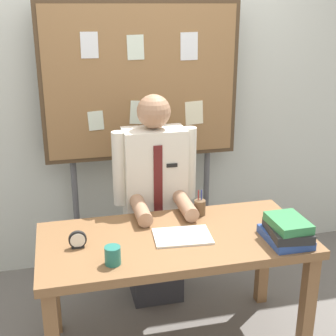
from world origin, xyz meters
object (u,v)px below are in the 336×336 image
Objects in this scene: person at (155,209)px; desk_clock at (78,240)px; coffee_mug at (113,255)px; pen_holder at (200,207)px; desk at (175,252)px; bulletin_board at (142,86)px; book_stack at (287,231)px; open_notebook at (182,236)px.

desk_clock is at bearing -134.97° from person.
pen_holder reaches higher than coffee_mug.
pen_holder is at bearing 47.63° from desk.
bulletin_board reaches higher than book_stack.
bulletin_board is 1.18m from open_notebook.
person is at bearing 45.03° from desk_clock.
bulletin_board is 1.43m from book_stack.
book_stack is at bearing -51.91° from person.
person is (0.00, 0.53, 0.03)m from desk.
person is at bearing 93.92° from open_notebook.
book_stack reaches higher than desk.
desk_clock is at bearing -162.16° from pen_holder.
desk is at bearing 160.62° from book_stack.
open_notebook is 3.32× the size of coffee_mug.
open_notebook reaches higher than desk.
person is at bearing -90.01° from bulletin_board.
coffee_mug is 0.75m from pen_holder.
bulletin_board is at bearing 60.51° from desk_clock.
pen_holder reaches higher than book_stack.
open_notebook is at bearing -86.08° from person.
open_notebook is at bearing -87.75° from bulletin_board.
bulletin_board is 12.47× the size of pen_holder.
pen_holder is at bearing 128.81° from book_stack.
open_notebook is at bearing 24.97° from coffee_mug.
person is 4.69× the size of book_stack.
pen_holder is at bearing 55.13° from open_notebook.
bulletin_board is at bearing 92.25° from open_notebook.
pen_holder is at bearing 37.33° from coffee_mug.
bulletin_board is 0.98m from pen_holder.
coffee_mug is at bearing -155.03° from open_notebook.
desk is at bearing 29.53° from coffee_mug.
open_notebook is at bearing 161.26° from book_stack.
desk is 4.93× the size of book_stack.
book_stack is at bearing -10.27° from desk_clock.
desk is 0.36m from pen_holder.
bulletin_board is (0.00, 0.41, 0.75)m from person.
desk_clock is at bearing 169.73° from book_stack.
person is 14.98× the size of desk_clock.
coffee_mug is at bearing -150.47° from desk.
pen_holder reaches higher than open_notebook.
desk_clock is (-0.53, -0.53, 0.11)m from person.
person reaches higher than desk.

